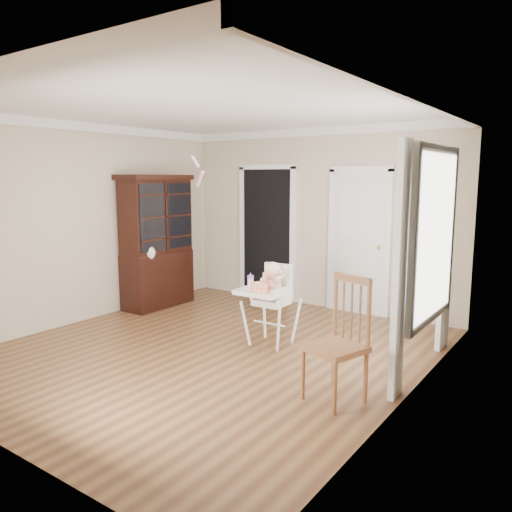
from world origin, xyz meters
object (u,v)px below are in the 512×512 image
Objects in this scene: cake at (259,288)px; dining_chair at (338,344)px; high_chair at (271,295)px; sippy_cup at (251,281)px; china_cabinet at (157,241)px.

dining_chair is at bearing -27.14° from cake.
high_chair is 0.88× the size of dining_chair.
high_chair is at bearing 162.34° from dining_chair.
cake is (0.01, -0.26, 0.13)m from high_chair.
cake is 1.31× the size of sippy_cup.
sippy_cup is (-0.23, -0.10, 0.15)m from high_chair.
cake is at bearing -89.79° from high_chair.
china_cabinet reaches higher than sippy_cup.
china_cabinet is 1.81× the size of dining_chair.
sippy_cup is 2.30m from china_cabinet.
high_chair reaches higher than cake.
high_chair is at bearing 91.80° from cake.
high_chair is 2.51m from china_cabinet.
dining_chair is (3.74, -1.44, -0.49)m from china_cabinet.
sippy_cup is 0.09× the size of china_cabinet.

